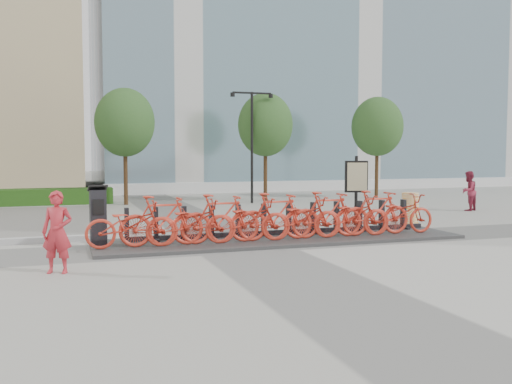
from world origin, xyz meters
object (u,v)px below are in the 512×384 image
object	(u,v)px
pedestrian	(468,191)
map_sign	(356,180)
bike_0	(131,225)
kiosk	(98,216)
construction_barrel	(410,209)
worker_red	(57,232)

from	to	relation	value
pedestrian	map_sign	xyz separation A→B (m)	(-6.39, -2.63, 0.67)
bike_0	pedestrian	xyz separation A→B (m)	(13.62, 5.11, 0.16)
bike_0	pedestrian	size ratio (longest dim) A/B	1.33
kiosk	construction_barrel	distance (m)	9.77
worker_red	map_sign	distance (m)	9.93
kiosk	worker_red	distance (m)	2.85
kiosk	pedestrian	distance (m)	14.98
worker_red	bike_0	bearing A→B (deg)	70.80
pedestrian	map_sign	size ratio (longest dim) A/B	0.71
kiosk	pedestrian	bearing A→B (deg)	13.32
bike_0	map_sign	world-z (taller)	map_sign
kiosk	construction_barrel	bearing A→B (deg)	4.60
construction_barrel	map_sign	bearing A→B (deg)	168.17
bike_0	kiosk	xyz separation A→B (m)	(-0.69, 0.69, 0.15)
bike_0	construction_barrel	distance (m)	9.21
pedestrian	kiosk	bearing A→B (deg)	-7.61
kiosk	map_sign	bearing A→B (deg)	8.92
bike_0	construction_barrel	world-z (taller)	bike_0
bike_0	construction_barrel	xyz separation A→B (m)	(8.97, 2.12, -0.11)
pedestrian	construction_barrel	size ratio (longest dim) A/B	1.53
worker_red	pedestrian	world-z (taller)	worker_red
pedestrian	map_sign	world-z (taller)	map_sign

